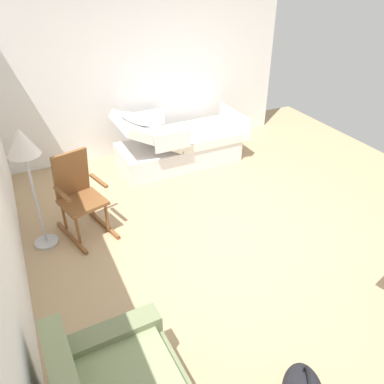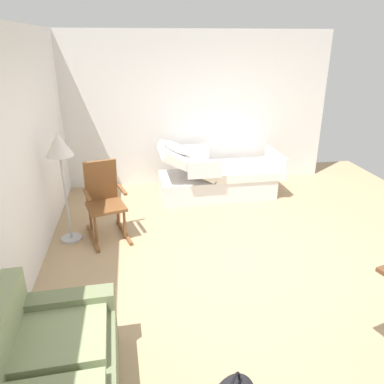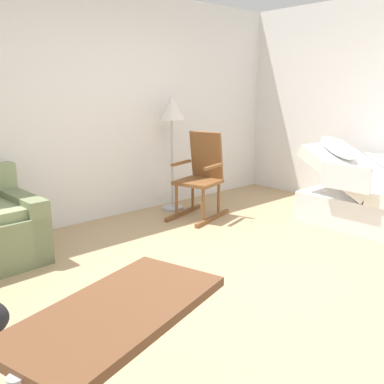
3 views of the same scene
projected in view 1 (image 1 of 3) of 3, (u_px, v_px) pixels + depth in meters
ground_plane at (232, 238)px, 4.73m from camera, size 7.19×7.19×0.00m
side_wall at (145, 71)px, 6.26m from camera, size 0.10×4.88×2.70m
hospital_bed at (178, 145)px, 6.32m from camera, size 1.05×2.08×1.04m
rocking_chair at (79, 196)px, 4.61m from camera, size 0.86×0.66×1.05m
floor_lamp at (24, 151)px, 4.01m from camera, size 0.34×0.34×1.48m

